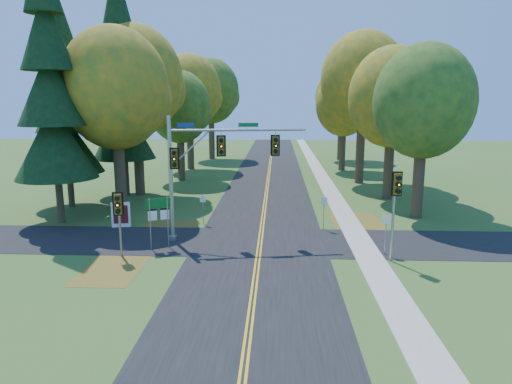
{
  "coord_description": "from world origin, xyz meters",
  "views": [
    {
      "loc": [
        1.03,
        -25.16,
        8.55
      ],
      "look_at": [
        -0.25,
        1.81,
        3.2
      ],
      "focal_mm": 32.0,
      "sensor_mm": 36.0,
      "label": 1
    }
  ],
  "objects_px": {
    "traffic_mast": "(205,161)",
    "east_signal_pole": "(396,194)",
    "route_sign_cluster": "(159,212)",
    "info_kiosk": "(121,215)"
  },
  "relations": [
    {
      "from": "traffic_mast",
      "to": "info_kiosk",
      "type": "height_order",
      "value": "traffic_mast"
    },
    {
      "from": "info_kiosk",
      "to": "traffic_mast",
      "type": "bearing_deg",
      "value": -34.06
    },
    {
      "from": "route_sign_cluster",
      "to": "info_kiosk",
      "type": "height_order",
      "value": "route_sign_cluster"
    },
    {
      "from": "traffic_mast",
      "to": "east_signal_pole",
      "type": "distance_m",
      "value": 11.32
    },
    {
      "from": "traffic_mast",
      "to": "route_sign_cluster",
      "type": "distance_m",
      "value": 4.17
    },
    {
      "from": "east_signal_pole",
      "to": "route_sign_cluster",
      "type": "relative_size",
      "value": 1.61
    },
    {
      "from": "traffic_mast",
      "to": "east_signal_pole",
      "type": "bearing_deg",
      "value": -27.3
    },
    {
      "from": "traffic_mast",
      "to": "route_sign_cluster",
      "type": "xyz_separation_m",
      "value": [
        -2.53,
        -1.77,
        -2.8
      ]
    },
    {
      "from": "east_signal_pole",
      "to": "route_sign_cluster",
      "type": "distance_m",
      "value": 13.41
    },
    {
      "from": "traffic_mast",
      "to": "info_kiosk",
      "type": "relative_size",
      "value": 4.8
    }
  ]
}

